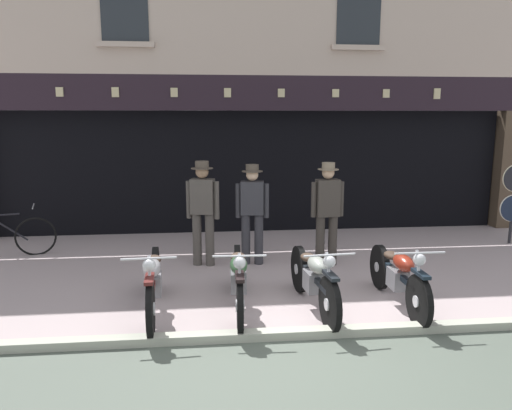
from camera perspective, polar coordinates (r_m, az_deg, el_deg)
ground at (r=4.88m, az=7.55°, el=-20.99°), size 23.77×22.00×0.18m
shop_facade at (r=12.13m, az=-1.03°, el=6.51°), size 12.07×4.42×5.98m
motorcycle_left at (r=6.35m, az=-11.99°, el=-8.73°), size 0.62×2.08×0.94m
motorcycle_center_left at (r=6.34m, az=-2.07°, el=-8.56°), size 0.62×2.09×0.93m
motorcycle_center at (r=6.38m, az=6.79°, el=-8.52°), size 0.62×2.01×0.92m
motorcycle_center_right at (r=6.72m, az=16.39°, el=-7.95°), size 0.62×1.99×0.92m
salesman_left at (r=8.11m, az=-6.27°, el=-0.31°), size 0.55×0.36×1.77m
shopkeeper_center at (r=8.14m, az=-0.44°, el=-0.50°), size 0.56×0.35×1.70m
salesman_right at (r=8.16m, az=8.37°, el=-0.43°), size 0.56×0.35×1.74m
advert_board_near at (r=10.51m, az=-11.88°, el=5.96°), size 0.78×0.03×1.02m
leaning_bicycle at (r=9.71m, az=-27.60°, el=-3.36°), size 1.69×0.65×0.94m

